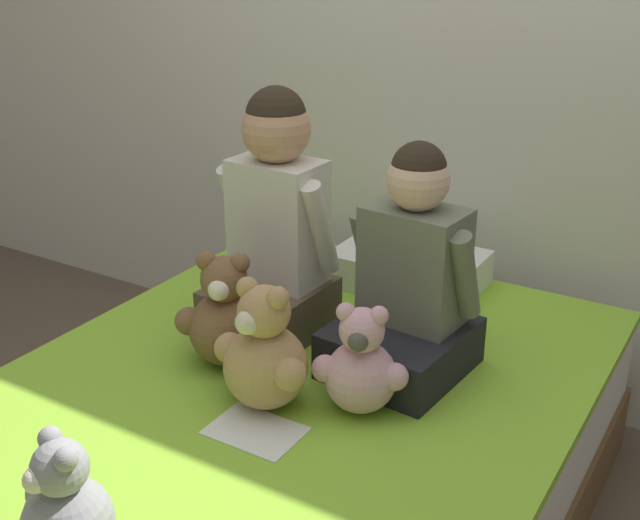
{
  "coord_description": "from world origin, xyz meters",
  "views": [
    {
      "loc": [
        0.97,
        -1.34,
        1.54
      ],
      "look_at": [
        0.0,
        0.26,
        0.76
      ],
      "focal_mm": 45.0,
      "sensor_mm": 36.0,
      "label": 1
    }
  ],
  "objects": [
    {
      "name": "sign_card",
      "position": [
        0.05,
        -0.11,
        0.48
      ],
      "size": [
        0.21,
        0.15,
        0.0
      ],
      "color": "white",
      "rests_on": "bed"
    },
    {
      "name": "pillow_at_headboard",
      "position": [
        0.0,
        0.81,
        0.53
      ],
      "size": [
        0.45,
        0.31,
        0.11
      ],
      "color": "white",
      "rests_on": "bed"
    },
    {
      "name": "child_on_left",
      "position": [
        -0.19,
        0.34,
        0.78
      ],
      "size": [
        0.34,
        0.33,
        0.69
      ],
      "rotation": [
        0.0,
        0.0,
        -0.04
      ],
      "color": "brown",
      "rests_on": "bed"
    },
    {
      "name": "teddy_bear_at_foot_of_bed",
      "position": [
        0.0,
        -0.61,
        0.59
      ],
      "size": [
        0.21,
        0.17,
        0.26
      ],
      "rotation": [
        0.0,
        0.0,
        -0.38
      ],
      "color": "#939399",
      "rests_on": "bed"
    },
    {
      "name": "teddy_bear_held_by_left_child",
      "position": [
        -0.19,
        0.11,
        0.61
      ],
      "size": [
        0.25,
        0.2,
        0.31
      ],
      "rotation": [
        0.0,
        0.0,
        0.4
      ],
      "color": "brown",
      "rests_on": "bed"
    },
    {
      "name": "bed",
      "position": [
        0.0,
        0.0,
        0.24
      ],
      "size": [
        1.38,
        1.99,
        0.48
      ],
      "color": "brown",
      "rests_on": "ground_plane"
    },
    {
      "name": "teddy_bear_between_children",
      "position": [
        0.01,
        -0.0,
        0.61
      ],
      "size": [
        0.27,
        0.2,
        0.32
      ],
      "rotation": [
        0.0,
        0.0,
        -0.14
      ],
      "color": "tan",
      "rests_on": "bed"
    },
    {
      "name": "wall_behind_bed",
      "position": [
        0.0,
        1.14,
        1.25
      ],
      "size": [
        8.0,
        0.06,
        2.5
      ],
      "color": "silver",
      "rests_on": "ground_plane"
    },
    {
      "name": "teddy_bear_held_by_right_child",
      "position": [
        0.21,
        0.1,
        0.59
      ],
      "size": [
        0.22,
        0.17,
        0.27
      ],
      "rotation": [
        0.0,
        0.0,
        0.32
      ],
      "color": "#DBA3B2",
      "rests_on": "bed"
    },
    {
      "name": "child_on_right",
      "position": [
        0.21,
        0.34,
        0.71
      ],
      "size": [
        0.35,
        0.37,
        0.59
      ],
      "rotation": [
        0.0,
        0.0,
        -0.09
      ],
      "color": "black",
      "rests_on": "bed"
    }
  ]
}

